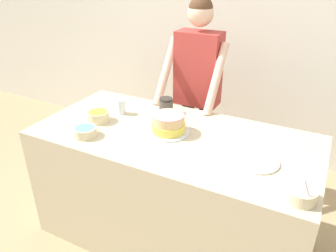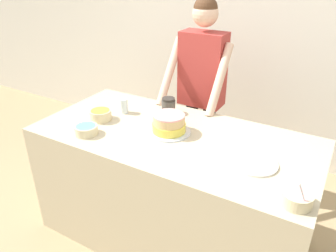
{
  "view_description": "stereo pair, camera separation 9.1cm",
  "coord_description": "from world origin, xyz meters",
  "views": [
    {
      "loc": [
        0.86,
        -1.29,
        1.94
      ],
      "look_at": [
        -0.02,
        0.41,
        0.97
      ],
      "focal_mm": 35.0,
      "sensor_mm": 36.0,
      "label": 1
    },
    {
      "loc": [
        0.94,
        -1.24,
        1.94
      ],
      "look_at": [
        -0.02,
        0.41,
        0.97
      ],
      "focal_mm": 35.0,
      "sensor_mm": 36.0,
      "label": 2
    }
  ],
  "objects": [
    {
      "name": "frosting_bowl_blue",
      "position": [
        -0.51,
        0.17,
        0.93
      ],
      "size": [
        0.15,
        0.15,
        0.06
      ],
      "color": "beige",
      "rests_on": "counter"
    },
    {
      "name": "person_baker",
      "position": [
        -0.13,
        1.18,
        1.04
      ],
      "size": [
        0.5,
        0.47,
        1.7
      ],
      "color": "#2D2D38",
      "rests_on": "ground_plane"
    },
    {
      "name": "frosting_bowl_orange",
      "position": [
        -0.58,
        0.39,
        0.93
      ],
      "size": [
        0.16,
        0.16,
        0.08
      ],
      "color": "beige",
      "rests_on": "counter"
    },
    {
      "name": "cake",
      "position": [
        -0.04,
        0.47,
        0.95
      ],
      "size": [
        0.3,
        0.3,
        0.13
      ],
      "color": "silver",
      "rests_on": "counter"
    },
    {
      "name": "frosting_bowl_pink",
      "position": [
        0.85,
        0.13,
        0.93
      ],
      "size": [
        0.15,
        0.15,
        0.16
      ],
      "color": "beige",
      "rests_on": "counter"
    },
    {
      "name": "counter",
      "position": [
        0.0,
        0.46,
        0.45
      ],
      "size": [
        1.91,
        0.91,
        0.89
      ],
      "color": "#C6B793",
      "rests_on": "ground_plane"
    },
    {
      "name": "stoneware_jar",
      "position": [
        -0.21,
        0.75,
        0.95
      ],
      "size": [
        0.11,
        0.11,
        0.12
      ],
      "color": "#4C4742",
      "rests_on": "counter"
    },
    {
      "name": "ceramic_plate",
      "position": [
        0.58,
        0.37,
        0.9
      ],
      "size": [
        0.26,
        0.26,
        0.01
      ],
      "color": "white",
      "rests_on": "counter"
    },
    {
      "name": "drinking_glass",
      "position": [
        -0.5,
        0.58,
        0.95
      ],
      "size": [
        0.06,
        0.06,
        0.11
      ],
      "color": "silver",
      "rests_on": "counter"
    },
    {
      "name": "wall_back",
      "position": [
        0.0,
        2.0,
        1.3
      ],
      "size": [
        10.0,
        0.05,
        2.6
      ],
      "color": "silver",
      "rests_on": "ground_plane"
    }
  ]
}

